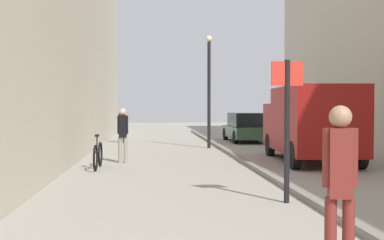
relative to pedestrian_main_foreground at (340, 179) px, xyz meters
name	(u,v)px	position (x,y,z in m)	size (l,w,h in m)	color
ground_plane	(196,167)	(-0.61, 9.12, -1.02)	(80.00, 80.00, 0.00)	gray
kerb_strip	(250,165)	(0.97, 9.12, -0.96)	(0.16, 40.00, 0.12)	slate
pedestrian_main_foreground	(340,179)	(0.00, 0.00, 0.00)	(0.35, 0.23, 1.76)	maroon
pedestrian_mid_block	(122,123)	(-3.31, 18.99, -0.07)	(0.32, 0.22, 1.65)	black
pedestrian_far_crossing	(123,131)	(-2.78, 10.44, -0.04)	(0.34, 0.22, 1.70)	gray
delivery_van	(310,122)	(3.14, 10.21, 0.26)	(2.37, 5.38, 2.37)	maroon
parked_car	(246,127)	(2.88, 19.19, -0.31)	(1.88, 4.22, 1.45)	#335138
street_sign_post	(287,118)	(0.56, 3.86, 0.53)	(0.60, 0.10, 2.60)	black
lamp_post	(209,84)	(0.55, 15.58, 1.70)	(0.28, 0.28, 4.76)	black
bicycle_leaning	(98,155)	(-3.40, 9.06, -0.64)	(0.10, 1.77, 0.98)	black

